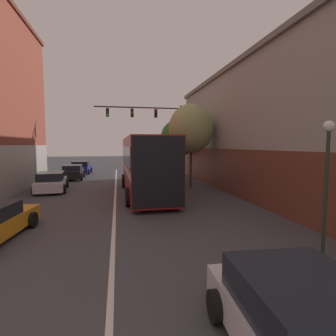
{
  "coord_description": "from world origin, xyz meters",
  "views": [
    {
      "loc": [
        0.19,
        0.87,
        3.2
      ],
      "look_at": [
        3.01,
        15.5,
        1.91
      ],
      "focal_mm": 28.0,
      "sensor_mm": 36.0,
      "label": 1
    }
  ],
  "objects_px": {
    "parked_car_left_distant": "(81,168)",
    "traffic_signal_gantry": "(154,124)",
    "parked_car_left_far": "(73,172)",
    "street_tree_near": "(191,129)",
    "street_lamp": "(326,179)",
    "parked_car_left_near": "(51,182)",
    "bus": "(146,163)",
    "street_tree_far": "(178,139)",
    "hatchback_foreground": "(308,328)"
  },
  "relations": [
    {
      "from": "parked_car_left_distant",
      "to": "traffic_signal_gantry",
      "type": "height_order",
      "value": "traffic_signal_gantry"
    },
    {
      "from": "parked_car_left_distant",
      "to": "traffic_signal_gantry",
      "type": "bearing_deg",
      "value": -125.35
    },
    {
      "from": "parked_car_left_far",
      "to": "street_tree_near",
      "type": "distance_m",
      "value": 12.4
    },
    {
      "from": "street_lamp",
      "to": "parked_car_left_near",
      "type": "bearing_deg",
      "value": 128.39
    },
    {
      "from": "parked_car_left_near",
      "to": "street_tree_near",
      "type": "relative_size",
      "value": 0.7
    },
    {
      "from": "parked_car_left_near",
      "to": "bus",
      "type": "bearing_deg",
      "value": -118.36
    },
    {
      "from": "parked_car_left_distant",
      "to": "traffic_signal_gantry",
      "type": "distance_m",
      "value": 10.53
    },
    {
      "from": "street_lamp",
      "to": "parked_car_left_distant",
      "type": "bearing_deg",
      "value": 111.81
    },
    {
      "from": "traffic_signal_gantry",
      "to": "street_tree_far",
      "type": "bearing_deg",
      "value": 4.06
    },
    {
      "from": "traffic_signal_gantry",
      "to": "street_tree_near",
      "type": "xyz_separation_m",
      "value": [
        1.96,
        -6.24,
        -0.83
      ]
    },
    {
      "from": "street_lamp",
      "to": "bus",
      "type": "bearing_deg",
      "value": 110.75
    },
    {
      "from": "hatchback_foreground",
      "to": "parked_car_left_far",
      "type": "relative_size",
      "value": 0.99
    },
    {
      "from": "street_tree_near",
      "to": "street_tree_far",
      "type": "distance_m",
      "value": 6.46
    },
    {
      "from": "traffic_signal_gantry",
      "to": "street_lamp",
      "type": "relative_size",
      "value": 2.15
    },
    {
      "from": "street_lamp",
      "to": "traffic_signal_gantry",
      "type": "bearing_deg",
      "value": 96.81
    },
    {
      "from": "bus",
      "to": "traffic_signal_gantry",
      "type": "height_order",
      "value": "traffic_signal_gantry"
    },
    {
      "from": "parked_car_left_near",
      "to": "street_tree_far",
      "type": "bearing_deg",
      "value": -66.32
    },
    {
      "from": "parked_car_left_far",
      "to": "traffic_signal_gantry",
      "type": "xyz_separation_m",
      "value": [
        7.69,
        -0.56,
        4.62
      ]
    },
    {
      "from": "parked_car_left_distant",
      "to": "parked_car_left_far",
      "type": "bearing_deg",
      "value": -179.81
    },
    {
      "from": "bus",
      "to": "hatchback_foreground",
      "type": "relative_size",
      "value": 2.57
    },
    {
      "from": "street_lamp",
      "to": "parked_car_left_far",
      "type": "bearing_deg",
      "value": 116.92
    },
    {
      "from": "parked_car_left_distant",
      "to": "traffic_signal_gantry",
      "type": "xyz_separation_m",
      "value": [
        7.61,
        -5.63,
        4.62
      ]
    },
    {
      "from": "parked_car_left_distant",
      "to": "street_tree_far",
      "type": "height_order",
      "value": "street_tree_far"
    },
    {
      "from": "bus",
      "to": "street_tree_far",
      "type": "bearing_deg",
      "value": -26.31
    },
    {
      "from": "bus",
      "to": "parked_car_left_near",
      "type": "xyz_separation_m",
      "value": [
        -6.37,
        2.54,
        -1.43
      ]
    },
    {
      "from": "hatchback_foreground",
      "to": "street_tree_far",
      "type": "distance_m",
      "value": 23.01
    },
    {
      "from": "hatchback_foreground",
      "to": "street_tree_near",
      "type": "height_order",
      "value": "street_tree_near"
    },
    {
      "from": "bus",
      "to": "street_tree_near",
      "type": "height_order",
      "value": "street_tree_near"
    },
    {
      "from": "hatchback_foreground",
      "to": "traffic_signal_gantry",
      "type": "height_order",
      "value": "traffic_signal_gantry"
    },
    {
      "from": "parked_car_left_distant",
      "to": "street_tree_near",
      "type": "relative_size",
      "value": 0.61
    },
    {
      "from": "bus",
      "to": "street_tree_far",
      "type": "relative_size",
      "value": 1.79
    },
    {
      "from": "bus",
      "to": "street_lamp",
      "type": "bearing_deg",
      "value": -159.98
    },
    {
      "from": "hatchback_foreground",
      "to": "street_tree_far",
      "type": "bearing_deg",
      "value": -4.7
    },
    {
      "from": "parked_car_left_distant",
      "to": "street_lamp",
      "type": "bearing_deg",
      "value": -157.06
    },
    {
      "from": "parked_car_left_distant",
      "to": "street_tree_near",
      "type": "height_order",
      "value": "street_tree_near"
    },
    {
      "from": "street_tree_far",
      "to": "street_tree_near",
      "type": "bearing_deg",
      "value": -94.3
    },
    {
      "from": "street_lamp",
      "to": "street_tree_far",
      "type": "height_order",
      "value": "street_tree_far"
    },
    {
      "from": "traffic_signal_gantry",
      "to": "street_tree_far",
      "type": "xyz_separation_m",
      "value": [
        2.44,
        0.17,
        -1.4
      ]
    },
    {
      "from": "bus",
      "to": "parked_car_left_far",
      "type": "height_order",
      "value": "bus"
    },
    {
      "from": "hatchback_foreground",
      "to": "street_tree_near",
      "type": "xyz_separation_m",
      "value": [
        2.83,
        16.12,
        3.83
      ]
    },
    {
      "from": "hatchback_foreground",
      "to": "parked_car_left_near",
      "type": "height_order",
      "value": "parked_car_left_near"
    },
    {
      "from": "hatchback_foreground",
      "to": "traffic_signal_gantry",
      "type": "xyz_separation_m",
      "value": [
        0.87,
        22.36,
        4.66
      ]
    },
    {
      "from": "street_lamp",
      "to": "street_tree_near",
      "type": "xyz_separation_m",
      "value": [
        -0.32,
        12.84,
        2.2
      ]
    },
    {
      "from": "parked_car_left_near",
      "to": "traffic_signal_gantry",
      "type": "height_order",
      "value": "traffic_signal_gantry"
    },
    {
      "from": "traffic_signal_gantry",
      "to": "street_tree_far",
      "type": "height_order",
      "value": "traffic_signal_gantry"
    },
    {
      "from": "parked_car_left_far",
      "to": "street_tree_far",
      "type": "distance_m",
      "value": 10.64
    },
    {
      "from": "bus",
      "to": "parked_car_left_far",
      "type": "relative_size",
      "value": 2.54
    },
    {
      "from": "parked_car_left_near",
      "to": "street_lamp",
      "type": "height_order",
      "value": "street_lamp"
    },
    {
      "from": "bus",
      "to": "street_tree_near",
      "type": "xyz_separation_m",
      "value": [
        3.68,
        2.29,
        2.38
      ]
    },
    {
      "from": "bus",
      "to": "hatchback_foreground",
      "type": "xyz_separation_m",
      "value": [
        0.85,
        -13.83,
        -1.45
      ]
    }
  ]
}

